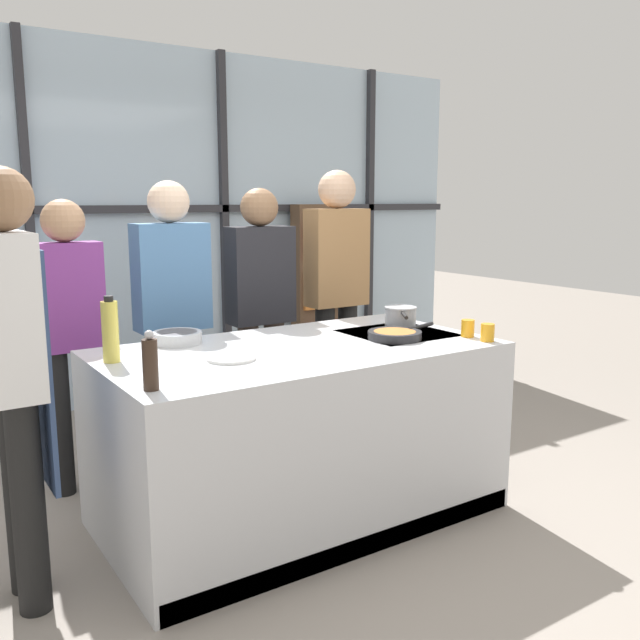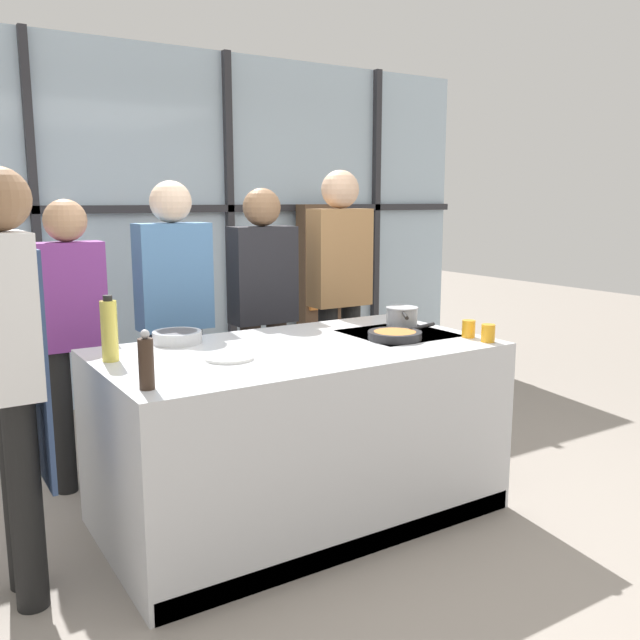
% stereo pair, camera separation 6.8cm
% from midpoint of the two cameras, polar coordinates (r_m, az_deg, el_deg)
% --- Properties ---
extents(ground_plane, '(18.00, 18.00, 0.00)m').
position_cam_midpoint_polar(ground_plane, '(3.67, -2.24, -15.98)').
color(ground_plane, gray).
extents(back_window_wall, '(6.40, 0.10, 2.80)m').
position_cam_midpoint_polar(back_window_wall, '(5.57, -15.80, 7.58)').
color(back_window_wall, silver).
rests_on(back_window_wall, ground_plane).
extents(bookshelf, '(0.44, 0.19, 1.57)m').
position_cam_midpoint_polar(bookshelf, '(6.14, -0.60, 2.39)').
color(bookshelf, brown).
rests_on(bookshelf, ground_plane).
extents(demo_island, '(1.95, 1.06, 0.89)m').
position_cam_midpoint_polar(demo_island, '(3.50, -2.26, -9.41)').
color(demo_island, silver).
rests_on(demo_island, ground_plane).
extents(chef, '(0.24, 0.39, 1.74)m').
position_cam_midpoint_polar(chef, '(2.87, -24.95, -2.98)').
color(chef, black).
rests_on(chef, ground_plane).
extents(spectator_far_left, '(0.36, 0.23, 1.62)m').
position_cam_midpoint_polar(spectator_far_left, '(3.91, -20.80, -0.40)').
color(spectator_far_left, black).
rests_on(spectator_far_left, ground_plane).
extents(spectator_center_left, '(0.42, 0.24, 1.72)m').
position_cam_midpoint_polar(spectator_center_left, '(4.06, -12.78, 1.01)').
color(spectator_center_left, '#232838').
rests_on(spectator_center_left, ground_plane).
extents(spectator_center_right, '(0.42, 0.24, 1.68)m').
position_cam_midpoint_polar(spectator_center_right, '(4.30, -5.46, 1.43)').
color(spectator_center_right, '#47382D').
rests_on(spectator_center_right, ground_plane).
extents(spectator_far_right, '(0.42, 0.25, 1.81)m').
position_cam_midpoint_polar(spectator_far_right, '(4.59, 0.98, 3.06)').
color(spectator_far_right, black).
rests_on(spectator_far_right, ground_plane).
extents(frying_pan, '(0.50, 0.28, 0.04)m').
position_cam_midpoint_polar(frying_pan, '(3.57, 5.83, -1.23)').
color(frying_pan, '#232326').
rests_on(frying_pan, demo_island).
extents(saucepan, '(0.24, 0.30, 0.12)m').
position_cam_midpoint_polar(saucepan, '(3.90, 6.31, 0.32)').
color(saucepan, silver).
rests_on(saucepan, demo_island).
extents(white_plate, '(0.23, 0.23, 0.01)m').
position_cam_midpoint_polar(white_plate, '(3.12, -8.13, -3.21)').
color(white_plate, white).
rests_on(white_plate, demo_island).
extents(mixing_bowl, '(0.25, 0.25, 0.06)m').
position_cam_midpoint_polar(mixing_bowl, '(3.52, -12.49, -1.41)').
color(mixing_bowl, silver).
rests_on(mixing_bowl, demo_island).
extents(oil_bottle, '(0.07, 0.07, 0.30)m').
position_cam_midpoint_polar(oil_bottle, '(3.18, -17.83, -0.89)').
color(oil_bottle, '#E0CC4C').
rests_on(oil_bottle, demo_island).
extents(pepper_grinder, '(0.06, 0.06, 0.23)m').
position_cam_midpoint_polar(pepper_grinder, '(2.67, -14.81, -3.53)').
color(pepper_grinder, '#332319').
rests_on(pepper_grinder, demo_island).
extents(juice_glass_near, '(0.07, 0.07, 0.09)m').
position_cam_midpoint_polar(juice_glass_near, '(3.58, 13.41, -1.03)').
color(juice_glass_near, orange).
rests_on(juice_glass_near, demo_island).
extents(juice_glass_far, '(0.07, 0.07, 0.09)m').
position_cam_midpoint_polar(juice_glass_far, '(3.68, 11.82, -0.69)').
color(juice_glass_far, orange).
rests_on(juice_glass_far, demo_island).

